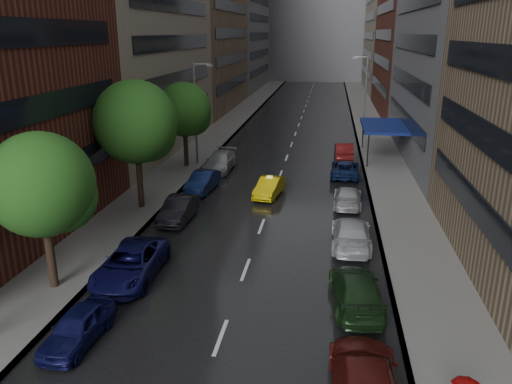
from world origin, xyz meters
The scene contains 14 objects.
road centered at (0.00, 50.00, 0.01)m, with size 14.00×140.00×0.01m, color black.
sidewalk_left centered at (-9.00, 50.00, 0.07)m, with size 4.00×140.00×0.15m, color gray.
sidewalk_right centered at (9.00, 50.00, 0.07)m, with size 4.00×140.00×0.15m, color gray.
buildings_right centered at (15.00, 56.70, 15.03)m, with size 8.05×109.10×36.00m.
building_far centered at (0.00, 118.00, 16.00)m, with size 40.00×14.00×32.00m, color slate.
tree_near centered at (-8.60, 6.74, 5.13)m, with size 4.71×4.71×7.51m.
tree_mid centered at (-8.60, 18.12, 5.97)m, with size 5.48×5.48×8.73m.
tree_far centered at (-8.60, 29.28, 5.14)m, with size 4.72×4.72×7.52m.
taxi centered at (-0.24, 22.10, 0.69)m, with size 1.47×4.21×1.39m, color #DBBF0B.
parked_cars_left centered at (-5.40, 16.28, 0.76)m, with size 2.71×30.64×1.57m.
parked_cars_right centered at (5.40, 15.77, 0.75)m, with size 2.53×38.60×1.60m.
street_lamp_left centered at (-7.72, 30.00, 4.89)m, with size 1.74×0.22×9.00m.
street_lamp_right centered at (7.72, 45.00, 4.89)m, with size 1.74×0.22×9.00m.
awning centered at (8.98, 35.00, 3.13)m, with size 4.00×8.00×3.12m.
Camera 1 is at (3.88, -12.70, 11.58)m, focal length 35.00 mm.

